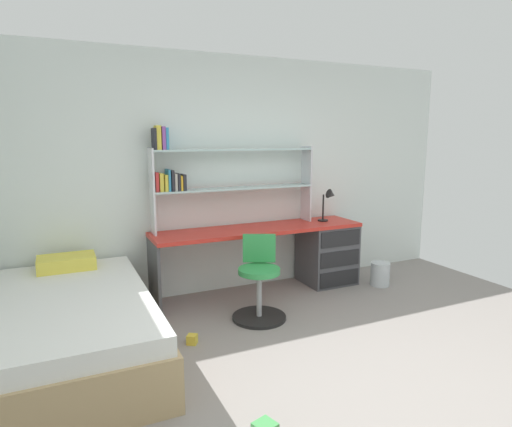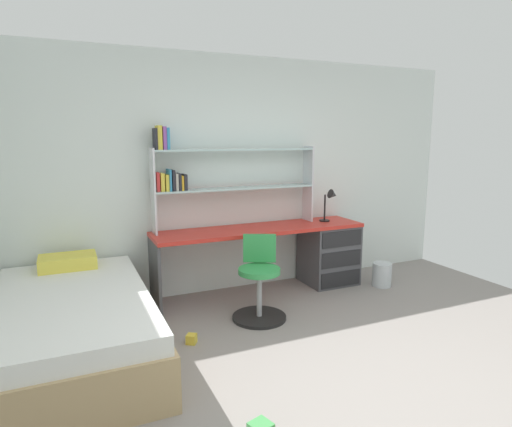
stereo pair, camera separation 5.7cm
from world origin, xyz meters
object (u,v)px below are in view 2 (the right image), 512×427
object	(u,v)px
bookshelf_hutch	(215,172)
swivel_chair	(259,286)
desk	(311,250)
bed_platform	(73,327)
toy_block_yellow_0	(191,339)
desk_lamp	(331,200)
waste_bin	(382,275)

from	to	relation	value
bookshelf_hutch	swivel_chair	xyz separation A→B (m)	(0.17, -0.78, -1.04)
desk	bookshelf_hutch	size ratio (longest dim) A/B	1.30
bed_platform	toy_block_yellow_0	world-z (taller)	bed_platform
bed_platform	desk_lamp	bearing A→B (deg)	14.36
swivel_chair	toy_block_yellow_0	distance (m)	0.84
desk_lamp	waste_bin	xyz separation A→B (m)	(0.50, -0.36, -0.86)
desk	desk_lamp	xyz separation A→B (m)	(0.25, -0.01, 0.58)
bed_platform	waste_bin	world-z (taller)	bed_platform
swivel_chair	bed_platform	xyz separation A→B (m)	(-1.66, -0.12, -0.05)
bookshelf_hutch	toy_block_yellow_0	world-z (taller)	bookshelf_hutch
desk	bed_platform	world-z (taller)	desk
swivel_chair	toy_block_yellow_0	size ratio (longest dim) A/B	9.88
desk	desk_lamp	bearing A→B (deg)	-2.33
bed_platform	waste_bin	size ratio (longest dim) A/B	7.53
waste_bin	bookshelf_hutch	bearing A→B (deg)	164.01
desk_lamp	toy_block_yellow_0	bearing A→B (deg)	-155.97
desk	waste_bin	world-z (taller)	desk
bookshelf_hutch	bed_platform	world-z (taller)	bookshelf_hutch
bookshelf_hutch	bed_platform	size ratio (longest dim) A/B	0.88
desk_lamp	bed_platform	size ratio (longest dim) A/B	0.19
desk	bookshelf_hutch	bearing A→B (deg)	171.85
desk	desk_lamp	size ratio (longest dim) A/B	6.18
bookshelf_hutch	desk_lamp	bearing A→B (deg)	-7.10
desk_lamp	toy_block_yellow_0	distance (m)	2.34
bookshelf_hutch	desk_lamp	size ratio (longest dim) A/B	4.77
swivel_chair	waste_bin	world-z (taller)	swivel_chair
desk	desk_lamp	distance (m)	0.63
bookshelf_hutch	bed_platform	distance (m)	2.06
desk_lamp	waste_bin	bearing A→B (deg)	-36.29
desk_lamp	swivel_chair	xyz separation A→B (m)	(-1.20, -0.61, -0.69)
desk	toy_block_yellow_0	world-z (taller)	desk
bed_platform	waste_bin	distance (m)	3.38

